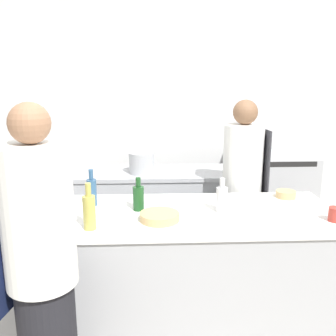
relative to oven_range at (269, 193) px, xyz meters
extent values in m
plane|color=#A89E8E|center=(-1.31, -1.74, -0.48)|extent=(16.00, 16.00, 0.00)
cube|color=silver|center=(-1.31, 0.39, 0.92)|extent=(8.00, 0.06, 2.80)
cube|color=#A8AAAF|center=(-1.31, -1.74, -0.05)|extent=(2.38, 0.85, 0.87)
cube|color=white|center=(-1.31, -1.74, 0.41)|extent=(2.48, 0.89, 0.04)
cube|color=#A8AAAF|center=(-1.55, -0.50, -0.05)|extent=(1.93, 0.61, 0.87)
cube|color=#A8AAAF|center=(-1.55, -0.50, 0.41)|extent=(2.01, 0.63, 0.04)
cube|color=#A8AAAF|center=(0.00, 0.00, 0.00)|extent=(0.98, 0.68, 0.97)
cube|color=black|center=(0.00, -0.33, -0.22)|extent=(0.79, 0.01, 0.34)
cube|color=black|center=(0.00, -0.33, 0.45)|extent=(0.83, 0.01, 0.06)
cylinder|color=white|center=(-2.03, -2.51, 0.71)|extent=(0.37, 0.37, 0.75)
cube|color=#19234C|center=(-2.22, -2.47, 0.60)|extent=(0.08, 0.35, 0.86)
sphere|color=#9E7051|center=(-2.03, -2.51, 1.18)|extent=(0.21, 0.21, 0.21)
cylinder|color=black|center=(-0.61, -1.04, -0.10)|extent=(0.31, 0.31, 0.78)
cylinder|color=white|center=(-0.61, -1.04, 0.64)|extent=(0.36, 0.36, 0.69)
cube|color=#2D2D33|center=(-0.42, -1.03, 0.54)|extent=(0.03, 0.34, 0.81)
sphere|color=brown|center=(-0.61, -1.04, 1.09)|extent=(0.22, 0.22, 0.22)
cylinder|color=#2D5175|center=(-1.90, -1.56, 0.53)|extent=(0.07, 0.07, 0.21)
cylinder|color=#2D5175|center=(-1.90, -1.56, 0.68)|extent=(0.03, 0.03, 0.08)
cylinder|color=#B2A84C|center=(-1.85, -2.02, 0.54)|extent=(0.08, 0.08, 0.23)
cylinder|color=#B2A84C|center=(-1.85, -2.02, 0.70)|extent=(0.04, 0.04, 0.09)
cylinder|color=silver|center=(-0.93, -1.74, 0.52)|extent=(0.08, 0.08, 0.19)
cylinder|color=silver|center=(-0.93, -1.74, 0.65)|extent=(0.04, 0.04, 0.07)
cylinder|color=#19471E|center=(-1.54, -1.68, 0.52)|extent=(0.08, 0.08, 0.18)
cylinder|color=#19471E|center=(-1.54, -1.68, 0.64)|extent=(0.04, 0.04, 0.07)
cylinder|color=#5B2319|center=(-2.18, -1.98, 0.50)|extent=(0.09, 0.09, 0.15)
cylinder|color=#5B2319|center=(-2.18, -1.98, 0.61)|extent=(0.04, 0.04, 0.06)
cylinder|color=tan|center=(-0.33, -1.44, 0.46)|extent=(0.16, 0.16, 0.06)
cylinder|color=tan|center=(-2.26, -1.51, 0.47)|extent=(0.24, 0.24, 0.08)
cylinder|color=tan|center=(-1.39, -1.89, 0.45)|extent=(0.28, 0.28, 0.05)
cylinder|color=#B2382D|center=(-0.18, -1.96, 0.48)|extent=(0.09, 0.09, 0.10)
cylinder|color=#A8AAAF|center=(-1.54, -0.58, 0.54)|extent=(0.26, 0.26, 0.22)
camera|label=1|loc=(-1.44, -4.34, 1.40)|focal=40.00mm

